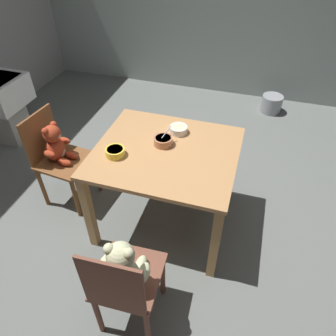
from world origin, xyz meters
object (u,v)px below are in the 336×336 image
porridge_bowl_yellow_near_left (115,152)px  sink_basin (3,101)px  porridge_bowl_white_far_center (178,129)px  teddy_chair_near_front (124,274)px  porridge_bowl_terracotta_center (163,141)px  dining_table (166,163)px  metal_pail (271,104)px  teddy_chair_near_left (57,151)px

porridge_bowl_yellow_near_left → sink_basin: (-1.72, 0.80, -0.30)m
porridge_bowl_yellow_near_left → porridge_bowl_white_far_center: (0.36, 0.41, -0.00)m
porridge_bowl_yellow_near_left → sink_basin: 1.92m
porridge_bowl_white_far_center → sink_basin: porridge_bowl_white_far_center is taller
porridge_bowl_yellow_near_left → porridge_bowl_white_far_center: bearing=48.9°
teddy_chair_near_front → sink_basin: 2.60m
porridge_bowl_terracotta_center → porridge_bowl_white_far_center: (0.07, 0.18, -0.00)m
dining_table → sink_basin: (-2.05, 0.65, -0.15)m
sink_basin → metal_pail: bearing=28.0°
teddy_chair_near_left → sink_basin: (-1.08, 0.64, -0.04)m
porridge_bowl_yellow_near_left → metal_pail: porridge_bowl_yellow_near_left is taller
porridge_bowl_terracotta_center → porridge_bowl_white_far_center: 0.20m
porridge_bowl_white_far_center → metal_pail: size_ratio=0.53×
porridge_bowl_terracotta_center → metal_pail: (0.82, 2.08, -0.68)m
porridge_bowl_terracotta_center → sink_basin: (-2.01, 0.58, -0.30)m
porridge_bowl_yellow_near_left → teddy_chair_near_left: bearing=165.9°
porridge_bowl_yellow_near_left → sink_basin: size_ratio=0.19×
dining_table → metal_pail: 2.35m
porridge_bowl_white_far_center → sink_basin: bearing=169.2°
sink_basin → metal_pail: (2.83, 1.50, -0.38)m
teddy_chair_near_left → metal_pail: size_ratio=3.27×
porridge_bowl_yellow_near_left → porridge_bowl_white_far_center: 0.54m
teddy_chair_near_left → sink_basin: 1.26m
porridge_bowl_white_far_center → dining_table: bearing=-95.7°
dining_table → metal_pail: dining_table is taller
dining_table → teddy_chair_near_left: 0.97m
porridge_bowl_terracotta_center → sink_basin: porridge_bowl_terracotta_center is taller
dining_table → porridge_bowl_yellow_near_left: bearing=-154.4°
porridge_bowl_terracotta_center → metal_pail: bearing=68.6°
metal_pail → sink_basin: bearing=-152.0°
teddy_chair_near_front → porridge_bowl_yellow_near_left: 0.86m
teddy_chair_near_left → porridge_bowl_yellow_near_left: 0.70m
dining_table → porridge_bowl_terracotta_center: bearing=122.6°
teddy_chair_near_left → metal_pail: (1.74, 2.15, -0.42)m
teddy_chair_near_left → sink_basin: teddy_chair_near_left is taller
metal_pail → dining_table: bearing=-109.8°
dining_table → teddy_chair_near_front: bearing=-88.0°
dining_table → porridge_bowl_yellow_near_left: (-0.33, -0.16, 0.15)m
porridge_bowl_terracotta_center → teddy_chair_near_left: bearing=-176.0°
porridge_bowl_terracotta_center → teddy_chair_near_front: bearing=-85.7°
teddy_chair_near_front → sink_basin: teddy_chair_near_front is taller
teddy_chair_near_front → teddy_chair_near_left: teddy_chair_near_front is taller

